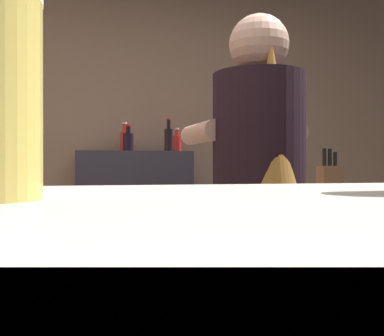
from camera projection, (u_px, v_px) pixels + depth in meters
The scene contains 11 objects.
wall_back at pixel (132, 134), 3.48m from camera, with size 5.20×0.10×2.70m, color #99795E.
prep_counter at pixel (232, 304), 2.08m from camera, with size 2.10×0.60×0.90m, color #47382E.
back_shelf at pixel (134, 234), 3.21m from camera, with size 0.81×0.36×1.20m, color #37333F.
bartender at pixel (260, 204), 1.62m from camera, with size 0.44×0.52×1.66m.
knife_block at pixel (330, 186), 2.07m from camera, with size 0.10×0.08×0.28m.
mixing_bowl at pixel (143, 204), 2.06m from camera, with size 0.17×0.17×0.05m, color #457584.
chefs_knife at pixel (285, 208), 2.08m from camera, with size 0.24×0.03×0.01m, color silver.
bottle_olive_oil at pixel (128, 141), 3.16m from camera, with size 0.08×0.08×0.19m.
bottle_hot_sauce at pixel (177, 143), 3.36m from camera, with size 0.06×0.06×0.18m.
bottle_soy at pixel (125, 140), 3.26m from camera, with size 0.07×0.07×0.22m.
bottle_vinegar at pixel (169, 139), 3.18m from camera, with size 0.06×0.06×0.24m.
Camera 1 is at (-0.27, -1.31, 1.10)m, focal length 41.50 mm.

